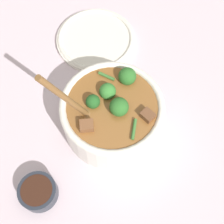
# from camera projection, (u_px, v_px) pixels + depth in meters

# --- Properties ---
(ground_plane) EXTENTS (4.00, 4.00, 0.00)m
(ground_plane) POSITION_uv_depth(u_px,v_px,m) (112.00, 124.00, 0.76)
(ground_plane) COLOR silver
(stew_bowl) EXTENTS (0.23, 0.25, 0.27)m
(stew_bowl) POSITION_uv_depth(u_px,v_px,m) (112.00, 113.00, 0.70)
(stew_bowl) COLOR white
(stew_bowl) RESTS_ON ground_plane
(condiment_bowl) EXTENTS (0.08, 0.08, 0.04)m
(condiment_bowl) POSITION_uv_depth(u_px,v_px,m) (38.00, 192.00, 0.67)
(condiment_bowl) COLOR #232833
(condiment_bowl) RESTS_ON ground_plane
(empty_plate) EXTENTS (0.22, 0.22, 0.02)m
(empty_plate) POSITION_uv_depth(u_px,v_px,m) (96.00, 39.00, 0.86)
(empty_plate) COLOR silver
(empty_plate) RESTS_ON ground_plane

